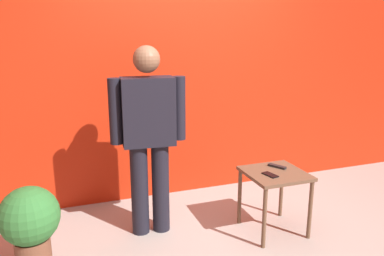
% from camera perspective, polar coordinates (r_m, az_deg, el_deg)
% --- Properties ---
extents(ground_plane, '(12.00, 12.00, 0.00)m').
position_cam_1_polar(ground_plane, '(3.40, 6.80, -17.56)').
color(ground_plane, '#9E9991').
extents(back_wall_red, '(6.35, 0.12, 3.02)m').
position_cam_1_polar(back_wall_red, '(4.18, -1.23, 10.46)').
color(back_wall_red, red).
rests_on(back_wall_red, ground_plane).
extents(standing_person, '(0.66, 0.26, 1.67)m').
position_cam_1_polar(standing_person, '(3.34, -6.45, -0.61)').
color(standing_person, black).
rests_on(standing_person, ground_plane).
extents(side_table, '(0.51, 0.51, 0.57)m').
position_cam_1_polar(side_table, '(3.54, 12.15, -7.73)').
color(side_table, brown).
rests_on(side_table, ground_plane).
extents(cell_phone, '(0.10, 0.16, 0.01)m').
position_cam_1_polar(cell_phone, '(3.42, 11.49, -6.80)').
color(cell_phone, black).
rests_on(cell_phone, side_table).
extents(tv_remote, '(0.12, 0.17, 0.02)m').
position_cam_1_polar(tv_remote, '(3.62, 12.47, -5.56)').
color(tv_remote, black).
rests_on(tv_remote, side_table).
extents(potted_plant, '(0.44, 0.44, 0.69)m').
position_cam_1_polar(potted_plant, '(3.15, -22.83, -12.86)').
color(potted_plant, brown).
rests_on(potted_plant, ground_plane).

